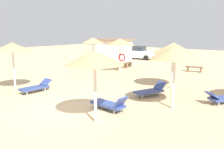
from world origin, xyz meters
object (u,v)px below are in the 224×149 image
object	(u,v)px
parasol_6	(120,42)
parked_car	(138,53)
parasol_4	(175,52)
bench_1	(128,64)
lounger_0	(110,104)
parasol_5	(173,48)
lounger_3	(223,98)
lounger_4	(151,90)
lounger_1	(36,87)
parasol_1	(12,47)
lounger_2	(88,61)
beach_cabana	(114,49)
parasol_2	(93,41)
bench_2	(194,68)
parasol_0	(95,58)

from	to	relation	value
parasol_6	parked_car	xyz separation A→B (m)	(-3.68, 9.30, -1.82)
parasol_4	bench_1	size ratio (longest dim) A/B	1.96
parasol_6	bench_1	distance (m)	3.49
lounger_0	bench_1	world-z (taller)	lounger_0
parasol_5	lounger_3	world-z (taller)	parasol_5
lounger_3	lounger_4	size ratio (longest dim) A/B	0.98
parasol_4	lounger_1	bearing A→B (deg)	-164.44
parasol_1	parked_car	world-z (taller)	parasol_1
lounger_4	lounger_2	bearing A→B (deg)	147.94
parasol_6	bench_1	size ratio (longest dim) A/B	1.92
parasol_6	lounger_2	world-z (taller)	parasol_6
parasol_5	beach_cabana	world-z (taller)	parasol_5
lounger_2	bench_1	size ratio (longest dim) A/B	1.27
beach_cabana	parasol_4	bearing A→B (deg)	-44.95
parasol_4	parked_car	distance (m)	19.78
parasol_2	parasol_5	size ratio (longest dim) A/B	1.02
lounger_1	parasol_1	bearing A→B (deg)	-158.63
parasol_2	lounger_4	size ratio (longest dim) A/B	1.51
beach_cabana	lounger_2	bearing A→B (deg)	-90.24
parasol_2	parked_car	size ratio (longest dim) A/B	0.70
parasol_1	bench_2	distance (m)	15.07
parasol_1	lounger_0	xyz separation A→B (m)	(6.94, 0.63, -2.34)
parasol_2	lounger_3	xyz separation A→B (m)	(13.64, -5.40, -2.36)
parasol_4	bench_1	world-z (taller)	parasol_4
parasol_4	beach_cabana	distance (m)	19.32
lounger_4	parasol_4	bearing A→B (deg)	-34.47
parasol_1	lounger_4	world-z (taller)	parasol_1
lounger_1	beach_cabana	distance (m)	16.87
bench_2	beach_cabana	bearing A→B (deg)	164.98
lounger_0	lounger_3	distance (m)	5.79
lounger_2	parasol_5	bearing A→B (deg)	-22.67
parasol_0	parked_car	world-z (taller)	parasol_0
lounger_4	beach_cabana	xyz separation A→B (m)	(-11.82, 12.37, 1.02)
lounger_4	parked_car	distance (m)	17.64
lounger_0	parked_car	world-z (taller)	parked_car
parasol_2	beach_cabana	world-z (taller)	parasol_2
lounger_4	parasol_5	bearing A→B (deg)	84.50
parasol_2	lounger_1	distance (m)	10.87
parasol_6	parasol_5	bearing A→B (deg)	-26.11
parasol_0	lounger_2	bearing A→B (deg)	134.35
bench_1	beach_cabana	distance (m)	6.76
parasol_2	lounger_0	world-z (taller)	parasol_2
lounger_2	lounger_3	world-z (taller)	lounger_2
lounger_3	bench_2	distance (m)	9.38
parked_car	beach_cabana	bearing A→B (deg)	-132.08
parasol_6	parked_car	bearing A→B (deg)	111.56
parasol_5	parasol_6	bearing A→B (deg)	153.89
parasol_1	lounger_2	xyz separation A→B (m)	(-4.55, 11.36, -2.35)
parasol_6	lounger_0	xyz separation A→B (m)	(5.66, -8.75, -2.31)
lounger_2	parasol_4	bearing A→B (deg)	-32.39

